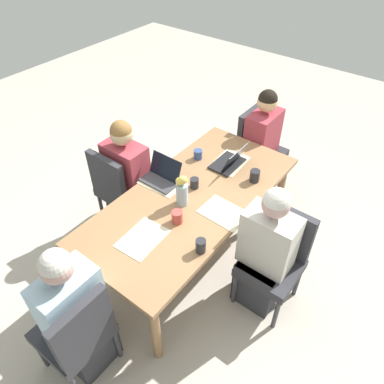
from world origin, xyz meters
The scene contains 22 objects.
ground_plane centered at (0.00, 0.00, 0.00)m, with size 10.00×10.00×0.00m, color #B2A899.
dining_table centered at (0.00, 0.00, 0.66)m, with size 2.02×0.95×0.73m.
chair_far_left_near centered at (-0.11, 0.80, 0.50)m, with size 0.44×0.44×0.90m.
person_far_left_near centered at (-0.03, 0.74, 0.53)m, with size 0.36×0.40×1.19m.
chair_head_left_left_mid centered at (-1.31, -0.05, 0.50)m, with size 0.44×0.44×0.90m.
person_head_left_left_mid centered at (-1.25, 0.02, 0.53)m, with size 0.40×0.36×1.19m.
chair_near_left_far centered at (0.06, -0.79, 0.50)m, with size 0.44×0.44×0.90m.
person_near_left_far centered at (-0.01, -0.73, 0.53)m, with size 0.36×0.40×1.19m.
chair_head_right_right_near centered at (1.29, 0.10, 0.50)m, with size 0.44×0.44×0.90m.
person_head_right_right_near centered at (1.23, 0.02, 0.53)m, with size 0.40×0.36×1.19m.
flower_vase centered at (-0.11, 0.01, 0.88)m, with size 0.10×0.10×0.29m.
placemat_far_left_near centered at (-0.01, 0.32, 0.73)m, with size 0.36×0.26×0.00m, color beige.
placemat_head_left_left_mid centered at (-0.59, 0.01, 0.73)m, with size 0.36×0.26×0.00m, color beige.
placemat_near_left_far centered at (0.00, -0.32, 0.73)m, with size 0.36×0.26×0.00m, color beige.
placemat_head_right_right_near centered at (0.58, 0.01, 0.73)m, with size 0.36×0.26×0.00m, color beige.
laptop_far_left_near centered at (0.01, 0.33, 0.77)m, with size 0.22×0.32×0.20m.
laptop_head_right_right_near centered at (0.54, -0.01, 0.77)m, with size 0.32×0.22×0.20m.
coffee_mug_near_left centered at (-0.30, -0.09, 0.78)m, with size 0.09×0.09×0.10m, color #AD3D38.
coffee_mug_near_right centered at (-0.42, -0.40, 0.79)m, with size 0.07×0.07×0.11m, color #232328.
coffee_mug_centre_left centered at (0.49, -0.30, 0.78)m, with size 0.09×0.09×0.11m, color #232328.
coffee_mug_centre_right centered at (0.11, 0.06, 0.78)m, with size 0.08×0.08×0.09m, color #232328.
coffee_mug_far_left centered at (0.46, 0.28, 0.78)m, with size 0.08×0.08×0.09m, color #33477A.
Camera 1 is at (-1.79, -1.37, 2.78)m, focal length 34.33 mm.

